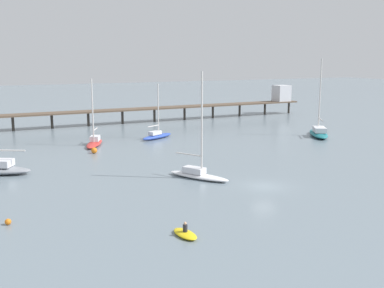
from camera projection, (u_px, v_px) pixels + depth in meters
ground_plane at (264, 186)px, 49.48m from camera, size 400.00×400.00×0.00m
pier at (173, 105)px, 99.88m from camera, size 86.12×5.49×6.79m
sailboat_white at (198, 172)px, 52.63m from camera, size 5.56×7.55×11.97m
sailboat_teal at (319, 132)px, 80.46m from camera, size 6.97×9.35×13.24m
sailboat_blue at (157, 135)px, 78.16m from camera, size 6.93×4.84×9.13m
sailboat_red at (94, 141)px, 72.28m from camera, size 4.88×7.75×10.28m
dinghy_yellow at (185, 233)px, 35.75m from camera, size 1.55×2.91×1.14m
mooring_buoy_outer at (94, 150)px, 66.31m from camera, size 0.85×0.85×0.85m
mooring_buoy_near at (8, 222)px, 38.13m from camera, size 0.52×0.52×0.52m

